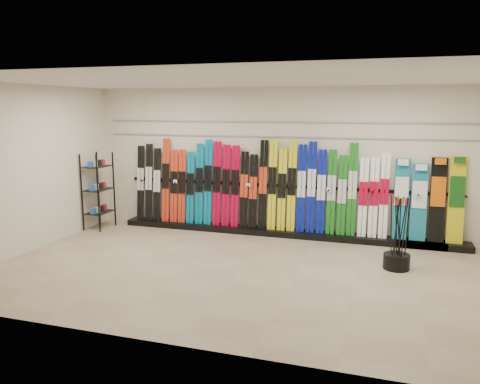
% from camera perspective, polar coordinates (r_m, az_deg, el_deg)
% --- Properties ---
extents(floor, '(8.00, 8.00, 0.00)m').
position_cam_1_polar(floor, '(7.62, 0.09, -9.59)').
color(floor, '#9F866D').
rests_on(floor, ground).
extents(back_wall, '(8.00, 0.00, 8.00)m').
position_cam_1_polar(back_wall, '(9.64, 4.52, 3.75)').
color(back_wall, beige).
rests_on(back_wall, floor).
extents(left_wall, '(0.00, 5.00, 5.00)m').
position_cam_1_polar(left_wall, '(9.25, -24.32, 2.60)').
color(left_wall, beige).
rests_on(left_wall, floor).
extents(ceiling, '(8.00, 8.00, 0.00)m').
position_cam_1_polar(ceiling, '(7.18, 0.09, 13.56)').
color(ceiling, silver).
rests_on(ceiling, back_wall).
extents(ski_rack_base, '(8.00, 0.40, 0.12)m').
position_cam_1_polar(ski_rack_base, '(9.65, 5.42, -4.97)').
color(ski_rack_base, black).
rests_on(ski_rack_base, floor).
extents(skis, '(5.37, 0.20, 1.83)m').
position_cam_1_polar(skis, '(9.65, 1.62, 0.55)').
color(skis, black).
rests_on(skis, ski_rack_base).
extents(snowboards, '(1.24, 0.25, 1.59)m').
position_cam_1_polar(snowboards, '(9.39, 22.06, -0.95)').
color(snowboards, '#14728C').
rests_on(snowboards, ski_rack_base).
extents(accessory_rack, '(0.40, 0.60, 1.64)m').
position_cam_1_polar(accessory_rack, '(10.52, -16.90, 0.12)').
color(accessory_rack, black).
rests_on(accessory_rack, floor).
extents(pole_bin, '(0.42, 0.42, 0.25)m').
position_cam_1_polar(pole_bin, '(8.08, 18.53, -8.03)').
color(pole_bin, black).
rests_on(pole_bin, floor).
extents(ski_poles, '(0.31, 0.28, 1.18)m').
position_cam_1_polar(ski_poles, '(7.90, 18.87, -4.78)').
color(ski_poles, black).
rests_on(ski_poles, pole_bin).
extents(slatwall_rail_0, '(7.60, 0.02, 0.03)m').
position_cam_1_polar(slatwall_rail_0, '(9.58, 4.54, 6.70)').
color(slatwall_rail_0, gray).
rests_on(slatwall_rail_0, back_wall).
extents(slatwall_rail_1, '(7.60, 0.02, 0.03)m').
position_cam_1_polar(slatwall_rail_1, '(9.57, 4.57, 8.50)').
color(slatwall_rail_1, gray).
rests_on(slatwall_rail_1, back_wall).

